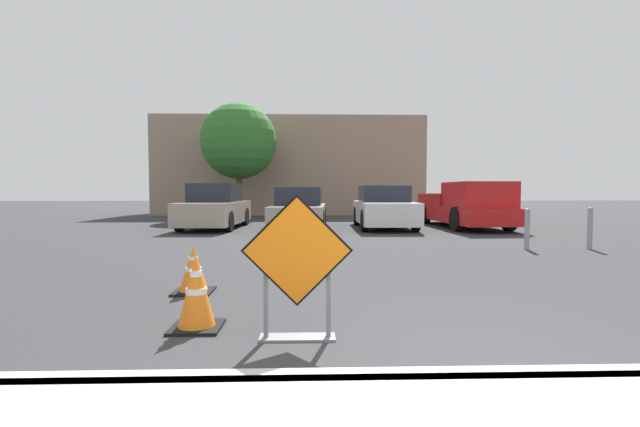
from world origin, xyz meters
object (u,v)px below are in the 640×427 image
Objects in this scene: parked_car_nearest at (215,208)px; parked_car_second at (300,209)px; bollard_nearest at (527,228)px; parked_car_third at (384,208)px; pickup_truck at (467,207)px; traffic_cone_second at (193,270)px; bollard_second at (590,227)px; road_closed_sign at (297,264)px; traffic_cone_nearest at (196,292)px.

parked_car_nearest is 3.00m from parked_car_second.
parked_car_second is at bearing 132.46° from bollard_nearest.
parked_car_nearest reaches higher than parked_car_third.
pickup_truck reaches higher than parked_car_third.
parked_car_nearest is (-1.80, 9.74, 0.43)m from traffic_cone_second.
parked_car_nearest is at bearing 148.71° from bollard_second.
road_closed_sign is 8.62m from bollard_second.
traffic_cone_nearest is at bearing -144.17° from bollard_second.
bollard_second is (7.42, 5.35, 0.16)m from traffic_cone_nearest.
traffic_cone_nearest is 1.19× the size of traffic_cone_second.
traffic_cone_second is 9.65m from parked_car_second.
traffic_cone_second is at bearing 86.31° from parked_car_second.
traffic_cone_second is 10.49m from parked_car_third.
traffic_cone_nearest is 0.16× the size of parked_car_nearest.
parked_car_third is at bearing 71.20° from traffic_cone_nearest.
parked_car_second reaches higher than road_closed_sign.
parked_car_third is at bearing 76.21° from road_closed_sign.
parked_car_second is at bearing 2.06° from parked_car_third.
pickup_truck is at bearing -176.19° from parked_car_second.
parked_car_second is 5.99m from pickup_truck.
traffic_cone_nearest is 0.17× the size of parked_car_third.
bollard_nearest is at bearing 135.89° from parked_car_second.
bollard_second is at bearing 0.00° from bollard_nearest.
parked_car_second is 7.70m from bollard_nearest.
parked_car_nearest is at bearing 144.45° from bollard_nearest.
parked_car_nearest reaches higher than road_closed_sign.
traffic_cone_nearest is 0.78× the size of bollard_nearest.
parked_car_nearest is 11.27m from bollard_second.
road_closed_sign is at bearing -138.48° from bollard_second.
parked_car_third is (5.98, -0.13, -0.02)m from parked_car_nearest.
traffic_cone_second is at bearing -153.59° from bollard_second.
parked_car_third is 4.52× the size of bollard_second.
parked_car_third is at bearing 122.51° from bollard_second.
pickup_truck is (5.81, 11.43, 0.06)m from road_closed_sign.
road_closed_sign is 0.29× the size of parked_car_nearest.
traffic_cone_nearest is at bearing -138.14° from bollard_nearest.
pickup_truck reaches higher than road_closed_sign.
parked_car_third reaches higher than road_closed_sign.
traffic_cone_nearest is at bearing 103.87° from parked_car_nearest.
parked_car_nearest reaches higher than traffic_cone_nearest.
bollard_nearest is (6.39, 3.89, 0.20)m from traffic_cone_second.
traffic_cone_nearest is at bearing 72.46° from parked_car_third.
bollard_nearest is (2.21, -5.72, -0.21)m from parked_car_third.
road_closed_sign is 2.32m from traffic_cone_second.
parked_car_nearest reaches higher than parked_car_second.
pickup_truck is 5.90× the size of bollard_second.
parked_car_nearest is at bearing 0.16° from parked_car_second.
parked_car_second is at bearing 179.43° from parked_car_nearest.
road_closed_sign is 0.23× the size of pickup_truck.
parked_car_second reaches higher than traffic_cone_nearest.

